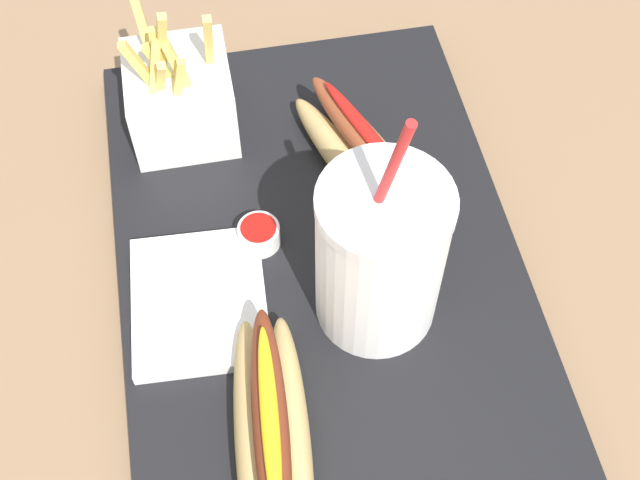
# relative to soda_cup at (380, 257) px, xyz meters

# --- Properties ---
(ground_plane) EXTENTS (2.40, 2.40, 0.02)m
(ground_plane) POSITION_rel_soda_cup_xyz_m (-0.05, -0.03, -0.10)
(ground_plane) COLOR #8C6B4C
(food_tray) EXTENTS (0.49, 0.32, 0.02)m
(food_tray) POSITION_rel_soda_cup_xyz_m (-0.05, -0.03, -0.08)
(food_tray) COLOR black
(food_tray) RESTS_ON ground_plane
(soda_cup) EXTENTS (0.09, 0.09, 0.23)m
(soda_cup) POSITION_rel_soda_cup_xyz_m (0.00, 0.00, 0.00)
(soda_cup) COLOR white
(soda_cup) RESTS_ON food_tray
(fries_basket) EXTENTS (0.09, 0.09, 0.14)m
(fries_basket) POSITION_rel_soda_cup_xyz_m (-0.21, -0.13, -0.03)
(fries_basket) COLOR white
(fries_basket) RESTS_ON food_tray
(hot_dog_1) EXTENTS (0.19, 0.07, 0.07)m
(hot_dog_1) POSITION_rel_soda_cup_xyz_m (0.10, -0.10, -0.04)
(hot_dog_1) COLOR tan
(hot_dog_1) RESTS_ON food_tray
(hot_dog_2) EXTENTS (0.19, 0.11, 0.06)m
(hot_dog_2) POSITION_rel_soda_cup_xyz_m (-0.13, 0.02, -0.05)
(hot_dog_2) COLOR tan
(hot_dog_2) RESTS_ON food_tray
(ketchup_cup_1) EXTENTS (0.03, 0.03, 0.02)m
(ketchup_cup_1) POSITION_rel_soda_cup_xyz_m (-0.08, -0.08, -0.06)
(ketchup_cup_1) COLOR white
(ketchup_cup_1) RESTS_ON food_tray
(napkin_stack) EXTENTS (0.13, 0.11, 0.01)m
(napkin_stack) POSITION_rel_soda_cup_xyz_m (-0.03, -0.13, -0.06)
(napkin_stack) COLOR white
(napkin_stack) RESTS_ON food_tray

